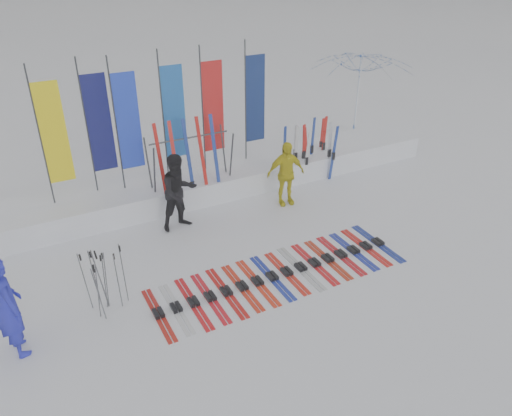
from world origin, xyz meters
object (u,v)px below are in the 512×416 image
person_blue (8,307)px  ski_rack (190,153)px  tent_canopy (359,97)px  person_black (179,192)px  person_yellow (286,174)px  ski_row (279,274)px

person_blue → ski_rack: (4.47, 3.49, 0.46)m
person_blue → tent_canopy: size_ratio=0.57×
person_black → person_yellow: size_ratio=1.10×
person_yellow → ski_rack: bearing=160.9°
person_yellow → ski_row: (-1.69, -2.63, -0.80)m
person_yellow → person_blue: bearing=-151.1°
ski_row → person_blue: bearing=177.0°
person_yellow → ski_rack: 2.42m
person_yellow → ski_rack: ski_rack is taller
person_black → ski_rack: (0.68, 0.98, 0.47)m
person_blue → person_black: size_ratio=1.01×
person_black → person_yellow: (2.76, -0.13, -0.08)m
person_black → person_yellow: person_black is taller
person_black → person_yellow: bearing=-11.0°
tent_canopy → ski_rack: size_ratio=1.59×
person_yellow → tent_canopy: bearing=41.3°
person_black → tent_canopy: size_ratio=0.56×
tent_canopy → ski_row: tent_canopy is taller
person_black → ski_row: 3.09m
person_blue → person_black: (3.78, 2.50, -0.00)m
person_blue → tent_canopy: tent_canopy is taller
person_black → ski_row: size_ratio=0.35×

